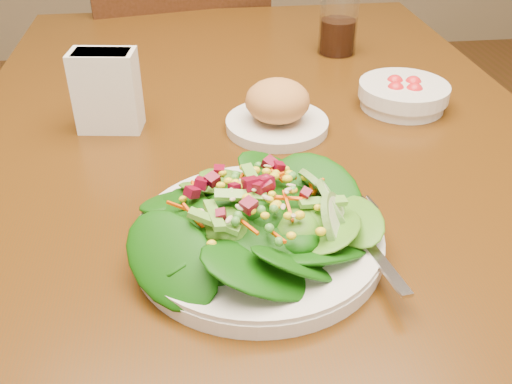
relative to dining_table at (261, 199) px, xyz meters
The scene contains 7 objects.
dining_table is the anchor object (origin of this frame).
chair_far 0.86m from the dining_table, 98.53° to the left, with size 0.55×0.55×1.01m.
salad_plate 0.27m from the dining_table, 96.03° to the right, with size 0.28×0.27×0.08m.
bread_plate 0.14m from the dining_table, 52.16° to the left, with size 0.16×0.16×0.08m.
tomato_bowl 0.29m from the dining_table, 20.35° to the left, with size 0.14×0.14×0.05m.
drinking_glass 0.44m from the dining_table, 60.68° to the left, with size 0.08×0.08×0.13m.
napkin_holder 0.28m from the dining_table, 162.01° to the left, with size 0.10×0.06×0.12m.
Camera 1 is at (-0.10, -0.73, 1.15)m, focal length 40.00 mm.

